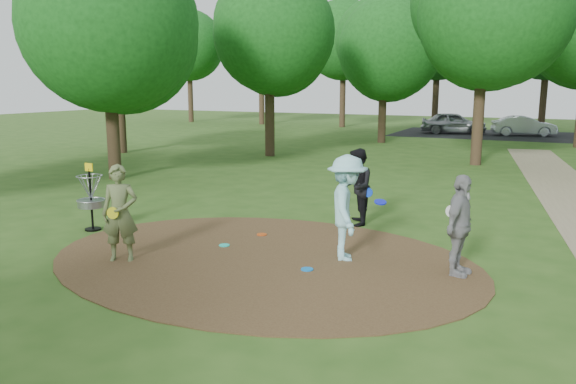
% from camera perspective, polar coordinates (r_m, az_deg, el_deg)
% --- Properties ---
extents(ground, '(100.00, 100.00, 0.00)m').
position_cam_1_polar(ground, '(10.72, -2.77, -6.89)').
color(ground, '#2D5119').
rests_on(ground, ground).
extents(dirt_clearing, '(8.40, 8.40, 0.02)m').
position_cam_1_polar(dirt_clearing, '(10.72, -2.77, -6.84)').
color(dirt_clearing, '#47301C').
rests_on(dirt_clearing, ground).
extents(parking_lot, '(14.00, 8.00, 0.01)m').
position_cam_1_polar(parking_lot, '(39.23, 21.25, 5.42)').
color(parking_lot, black).
rests_on(parking_lot, ground).
extents(player_observer_with_disc, '(0.79, 0.70, 1.83)m').
position_cam_1_polar(player_observer_with_disc, '(10.87, -16.69, -2.11)').
color(player_observer_with_disc, '#5C693C').
rests_on(player_observer_with_disc, ground).
extents(player_throwing_with_disc, '(1.37, 1.48, 2.00)m').
position_cam_1_polar(player_throwing_with_disc, '(10.54, 6.01, -1.63)').
color(player_throwing_with_disc, '#9BE1E7').
rests_on(player_throwing_with_disc, ground).
extents(player_walking_with_disc, '(0.95, 1.06, 1.81)m').
position_cam_1_polar(player_walking_with_disc, '(13.20, 7.00, 0.50)').
color(player_walking_with_disc, black).
rests_on(player_walking_with_disc, ground).
extents(player_waiting_with_disc, '(0.59, 1.10, 1.78)m').
position_cam_1_polar(player_waiting_with_disc, '(10.06, 17.04, -3.31)').
color(player_waiting_with_disc, gray).
rests_on(player_waiting_with_disc, ground).
extents(disc_ground_cyan, '(0.22, 0.22, 0.02)m').
position_cam_1_polar(disc_ground_cyan, '(11.61, -6.49, -5.39)').
color(disc_ground_cyan, '#1BDAC1').
rests_on(disc_ground_cyan, dirt_clearing).
extents(disc_ground_blue, '(0.22, 0.22, 0.02)m').
position_cam_1_polar(disc_ground_blue, '(10.10, 1.95, -7.85)').
color(disc_ground_blue, '#0D7ADF').
rests_on(disc_ground_blue, dirt_clearing).
extents(disc_ground_red, '(0.22, 0.22, 0.02)m').
position_cam_1_polar(disc_ground_red, '(12.36, -2.68, -4.33)').
color(disc_ground_red, '#D44915').
rests_on(disc_ground_red, dirt_clearing).
extents(car_left, '(4.51, 2.64, 1.44)m').
position_cam_1_polar(car_left, '(39.19, 16.46, 6.75)').
color(car_left, '#96989D').
rests_on(car_left, ground).
extents(car_right, '(4.08, 2.28, 1.27)m').
position_cam_1_polar(car_right, '(39.05, 22.83, 6.21)').
color(car_right, '#B7B9BF').
rests_on(car_right, ground).
extents(disc_golf_basket, '(0.63, 0.63, 1.54)m').
position_cam_1_polar(disc_golf_basket, '(13.39, -19.42, -0.04)').
color(disc_golf_basket, black).
rests_on(disc_golf_basket, ground).
extents(tree_ring, '(37.24, 46.00, 9.89)m').
position_cam_1_polar(tree_ring, '(20.07, 17.57, 16.29)').
color(tree_ring, '#332316').
rests_on(tree_ring, ground).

